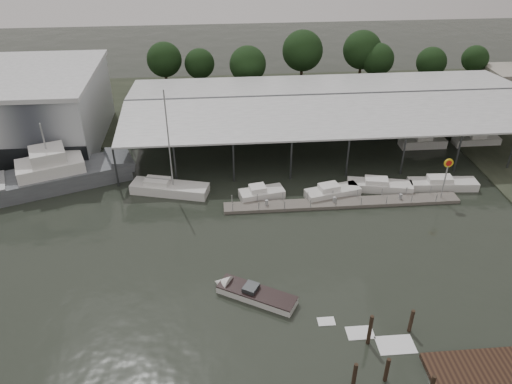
{
  "coord_description": "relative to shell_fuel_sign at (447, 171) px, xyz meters",
  "views": [
    {
      "loc": [
        0.64,
        -38.31,
        32.41
      ],
      "look_at": [
        4.72,
        9.61,
        2.5
      ],
      "focal_mm": 35.0,
      "sensor_mm": 36.0,
      "label": 1
    }
  ],
  "objects": [
    {
      "name": "covered_boat_shed",
      "position": [
        -10.0,
        18.01,
        2.2
      ],
      "size": [
        58.24,
        24.0,
        6.96
      ],
      "color": "silver",
      "rests_on": "ground"
    },
    {
      "name": "moored_cruiser_3",
      "position": [
        1.19,
        2.62,
        -3.31
      ],
      "size": [
        8.52,
        2.77,
        1.7
      ],
      "rotation": [
        0.0,
        0.0,
        -0.07
      ],
      "color": "silver",
      "rests_on": "ground"
    },
    {
      "name": "storage_warehouse",
      "position": [
        -55.0,
        19.95,
        1.36
      ],
      "size": [
        24.5,
        20.5,
        10.5
      ],
      "color": "#B0B7BB",
      "rests_on": "ground"
    },
    {
      "name": "grey_trawler",
      "position": [
        -45.92,
        7.58,
        -2.35
      ],
      "size": [
        17.84,
        10.7,
        8.84
      ],
      "rotation": [
        0.0,
        0.0,
        0.35
      ],
      "color": "#595E62",
      "rests_on": "ground"
    },
    {
      "name": "horizon_tree_line",
      "position": [
        -5.33,
        37.82,
        2.23
      ],
      "size": [
        72.41,
        11.07,
        10.75
      ],
      "color": "black",
      "rests_on": "ground"
    },
    {
      "name": "ground",
      "position": [
        -27.0,
        -9.99,
        -3.93
      ],
      "size": [
        200.0,
        200.0,
        0.0
      ],
      "primitive_type": "plane",
      "color": "#222820",
      "rests_on": "ground"
    },
    {
      "name": "land_strip_far",
      "position": [
        -27.0,
        32.01,
        -3.83
      ],
      "size": [
        140.0,
        30.0,
        0.3
      ],
      "color": "#363B2C",
      "rests_on": "ground"
    },
    {
      "name": "moored_cruiser_0",
      "position": [
        -21.42,
        2.29,
        -3.31
      ],
      "size": [
        5.66,
        3.22,
        1.7
      ],
      "rotation": [
        0.0,
        0.0,
        0.2
      ],
      "color": "silver",
      "rests_on": "ground"
    },
    {
      "name": "speedboat_underway",
      "position": [
        -24.01,
        -14.43,
        -3.53
      ],
      "size": [
        17.22,
        10.75,
        2.0
      ],
      "rotation": [
        0.0,
        0.0,
        2.61
      ],
      "color": "silver",
      "rests_on": "ground"
    },
    {
      "name": "mooring_pilings",
      "position": [
        -13.69,
        -24.25,
        -2.87
      ],
      "size": [
        6.48,
        9.33,
        3.69
      ],
      "color": "#2F2317",
      "rests_on": "ground"
    },
    {
      "name": "moored_cruiser_2",
      "position": [
        -6.73,
        2.87,
        -3.31
      ],
      "size": [
        8.15,
        3.76,
        1.7
      ],
      "rotation": [
        0.0,
        0.0,
        -0.21
      ],
      "color": "silver",
      "rests_on": "ground"
    },
    {
      "name": "white_sailboat",
      "position": [
        -32.61,
        4.38,
        -3.27
      ],
      "size": [
        9.8,
        4.94,
        13.49
      ],
      "rotation": [
        0.0,
        0.0,
        -0.26
      ],
      "color": "silver",
      "rests_on": "ground"
    },
    {
      "name": "moored_cruiser_1",
      "position": [
        -12.86,
        1.86,
        -3.31
      ],
      "size": [
        6.97,
        3.67,
        1.7
      ],
      "rotation": [
        0.0,
        0.0,
        0.23
      ],
      "color": "silver",
      "rests_on": "ground"
    },
    {
      "name": "floating_dock",
      "position": [
        -12.0,
        0.01,
        -3.72
      ],
      "size": [
        28.0,
        2.0,
        1.4
      ],
      "color": "#625E56",
      "rests_on": "ground"
    },
    {
      "name": "shell_fuel_sign",
      "position": [
        0.0,
        0.0,
        0.0
      ],
      "size": [
        1.1,
        0.18,
        5.55
      ],
      "color": "#999C9E",
      "rests_on": "ground"
    }
  ]
}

